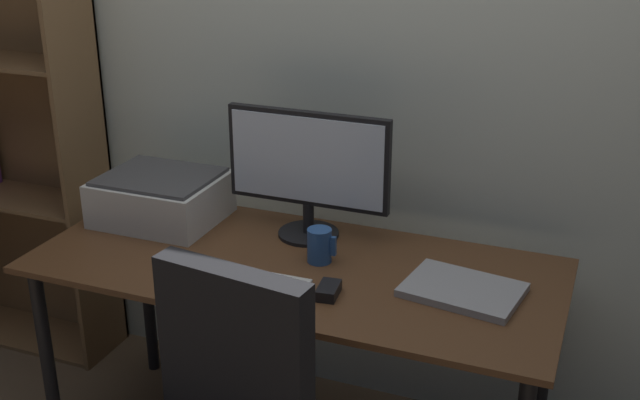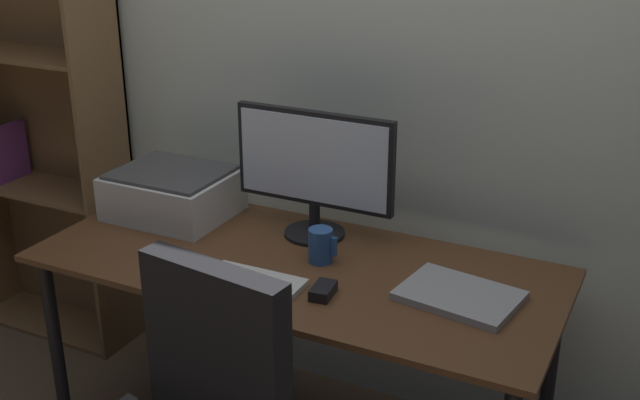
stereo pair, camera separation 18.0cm
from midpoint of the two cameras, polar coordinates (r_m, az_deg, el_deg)
The scene contains 9 objects.
back_wall at distance 2.70m, azimuth 5.26°, elevation 10.69°, with size 6.40×0.10×2.60m, color beige.
desk at distance 2.47m, azimuth 0.31°, elevation -6.27°, with size 1.62×0.70×0.74m.
monitor at distance 2.52m, azimuth 1.62°, elevation 2.44°, with size 0.54×0.20×0.42m.
keyboard at distance 2.31m, azimuth -2.38°, elevation -5.79°, with size 0.29×0.11×0.02m, color silver.
mouse at distance 2.24m, azimuth 2.55°, elevation -6.58°, with size 0.06×0.10×0.03m, color black.
coffee_mug at distance 2.41m, azimuth 2.20°, elevation -3.32°, with size 0.09×0.08×0.11m.
laptop at distance 2.28m, azimuth 12.28°, elevation -6.73°, with size 0.32×0.23×0.02m, color #99999E.
printer at distance 2.78m, azimuth -8.71°, elevation 0.51°, with size 0.40×0.34×0.16m.
bookshelf at distance 3.41m, azimuth -18.39°, elevation 5.14°, with size 0.75×0.28×1.85m.
Camera 2 is at (1.03, -1.92, 1.82)m, focal length 44.51 mm.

